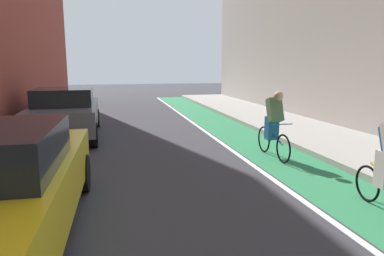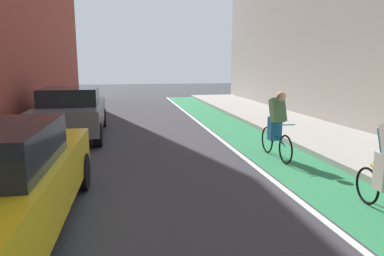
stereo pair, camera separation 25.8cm
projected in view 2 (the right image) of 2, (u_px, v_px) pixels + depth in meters
ground_plane at (183, 201)px, 5.75m from camera, size 72.80×72.80×0.00m
bike_lane_paint at (286, 160)px, 8.19m from camera, size 1.60×33.09×0.00m
lane_divider_stripe at (250, 162)px, 8.03m from camera, size 0.12×33.09×0.00m
sidewalk_right at (371, 153)px, 8.59m from camera, size 2.90×33.09×0.14m
parked_sedan_gray at (72, 112)px, 10.77m from camera, size 1.99×4.36×1.53m
cyclist_far at (276, 123)px, 8.29m from camera, size 0.48×1.72×1.61m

